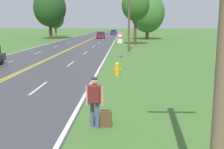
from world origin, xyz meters
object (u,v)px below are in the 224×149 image
at_px(tree_left_verge, 50,8).
at_px(fire_hydrant, 117,69).
at_px(traffic_sign, 120,39).
at_px(car_dark_blue_sedan_mid_near, 114,32).
at_px(suitcase, 106,119).
at_px(tree_right_cluster, 55,18).
at_px(car_maroon_hatchback_approaching, 101,35).
at_px(tree_behind_sign, 148,13).
at_px(tree_mid_treeline, 136,5).
at_px(hitchhiker_person, 94,97).

bearing_deg(tree_left_verge, fire_hydrant, -70.41).
relative_size(traffic_sign, car_dark_blue_sedan_mid_near, 0.59).
relative_size(suitcase, tree_right_cluster, 0.08).
bearing_deg(car_maroon_hatchback_approaching, suitcase, 2.60).
xyz_separation_m(suitcase, car_dark_blue_sedan_mid_near, (-2.70, 80.51, 0.51)).
height_order(tree_left_verge, tree_behind_sign, tree_left_verge).
bearing_deg(tree_left_verge, car_maroon_hatchback_approaching, 13.21).
bearing_deg(car_maroon_hatchback_approaching, tree_left_verge, -79.02).
bearing_deg(car_dark_blue_sedan_mid_near, traffic_sign, 1.56).
bearing_deg(car_maroon_hatchback_approaching, traffic_sign, 5.21).
bearing_deg(car_maroon_hatchback_approaching, tree_mid_treeline, 17.44).
distance_m(tree_left_verge, tree_mid_treeline, 25.08).
relative_size(hitchhiker_person, tree_behind_sign, 0.17).
height_order(hitchhiker_person, car_maroon_hatchback_approaching, hitchhiker_person).
bearing_deg(fire_hydrant, tree_left_verge, 109.59).
bearing_deg(suitcase, fire_hydrant, 0.75).
distance_m(tree_mid_treeline, car_maroon_hatchback_approaching, 21.81).
xyz_separation_m(hitchhiker_person, traffic_sign, (0.53, 18.77, 0.87)).
bearing_deg(tree_right_cluster, tree_behind_sign, -27.68).
distance_m(hitchhiker_person, tree_behind_sign, 53.49).
height_order(tree_left_verge, tree_mid_treeline, tree_left_verge).
distance_m(traffic_sign, tree_mid_treeline, 18.56).
bearing_deg(car_maroon_hatchback_approaching, fire_hydrant, 3.69).
distance_m(tree_right_cluster, car_maroon_hatchback_approaching, 15.51).
bearing_deg(car_dark_blue_sedan_mid_near, tree_mid_treeline, 5.46).
bearing_deg(suitcase, traffic_sign, 1.12).
height_order(suitcase, tree_mid_treeline, tree_mid_treeline).
bearing_deg(tree_mid_treeline, car_dark_blue_sedan_mid_near, 96.55).
bearing_deg(tree_mid_treeline, fire_hydrant, -94.60).
distance_m(tree_left_verge, tree_behind_sign, 21.42).
bearing_deg(tree_behind_sign, tree_mid_treeline, -101.25).
distance_m(hitchhiker_person, tree_mid_treeline, 37.15).
bearing_deg(traffic_sign, car_dark_blue_sedan_mid_near, 92.65).
height_order(traffic_sign, tree_mid_treeline, tree_mid_treeline).
bearing_deg(tree_right_cluster, car_maroon_hatchback_approaching, -33.75).
height_order(fire_hydrant, traffic_sign, traffic_sign).
bearing_deg(tree_right_cluster, hitchhiker_person, -75.42).
height_order(traffic_sign, tree_right_cluster, tree_right_cluster).
relative_size(fire_hydrant, car_maroon_hatchback_approaching, 0.21).
relative_size(hitchhiker_person, car_dark_blue_sedan_mid_near, 0.39).
relative_size(tree_left_verge, tree_behind_sign, 1.11).
bearing_deg(tree_mid_treeline, hitchhiker_person, -94.22).
distance_m(suitcase, traffic_sign, 18.72).
distance_m(fire_hydrant, tree_left_verge, 47.92).
xyz_separation_m(fire_hydrant, car_dark_blue_sedan_mid_near, (-2.84, 71.37, 0.32)).
bearing_deg(hitchhiker_person, tree_behind_sign, -4.75).
xyz_separation_m(tree_behind_sign, tree_mid_treeline, (-3.24, -16.27, 0.59)).
relative_size(suitcase, traffic_sign, 0.23).
xyz_separation_m(car_maroon_hatchback_approaching, car_dark_blue_sedan_mid_near, (2.07, 24.02, -0.04)).
bearing_deg(suitcase, hitchhiker_person, 109.41).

